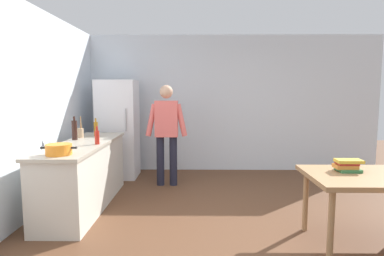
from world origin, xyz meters
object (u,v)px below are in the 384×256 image
Objects in this scene: cooking_pot at (59,149)px; bottle_oil_amber at (96,129)px; utensil_jar at (80,132)px; dining_table at (377,182)px; book_stack at (347,165)px; bottle_sauce_red at (97,137)px; person at (167,128)px; refrigerator at (118,129)px; bottle_wine_dark at (75,130)px.

bottle_oil_amber is (-0.05, 1.50, 0.06)m from cooking_pot.
bottle_oil_amber is (0.19, 0.17, 0.04)m from utensil_jar.
utensil_jar reaches higher than dining_table.
cooking_pot is at bearing 177.91° from book_stack.
bottle_sauce_red is 0.87× the size of book_stack.
person reaches higher than cooking_pot.
bottle_sauce_red reaches higher than cooking_pot.
book_stack is (2.10, -2.01, -0.16)m from person.
bottle_oil_amber is at bearing 91.83° from cooking_pot.
utensil_jar is (-3.61, 1.58, 0.31)m from dining_table.
cooking_pot is (-0.07, -2.45, 0.06)m from refrigerator.
cooking_pot is at bearing -88.17° from bottle_oil_amber.
person is (0.95, -0.55, 0.08)m from refrigerator.
bottle_oil_amber reaches higher than dining_table.
bottle_wine_dark reaches higher than dining_table.
person is at bearing 55.38° from bottle_sauce_red.
refrigerator is 5.62× the size of utensil_jar.
book_stack is at bearing -23.30° from utensil_jar.
bottle_wine_dark is (-0.31, -1.35, 0.15)m from refrigerator.
person reaches higher than bottle_sauce_red.
refrigerator is 2.45m from cooking_pot.
book_stack is at bearing -43.76° from person.
person is at bearing 32.28° from bottle_wine_dark.
utensil_jar is 0.24m from bottle_wine_dark.
refrigerator is 3.99m from book_stack.
utensil_jar reaches higher than bottle_oil_amber.
person is 1.14m from bottle_oil_amber.
cooking_pot is (-1.02, -1.90, -0.02)m from person.
dining_table is at bearing -20.56° from bottle_wine_dark.
utensil_jar is (-0.31, -1.12, 0.08)m from refrigerator.
person reaches higher than book_stack.
refrigerator is at bearing 74.37° from utensil_jar.
person is 6.14× the size of book_stack.
bottle_oil_amber is (-0.12, -0.95, 0.12)m from refrigerator.
utensil_jar is 3.67m from book_stack.
bottle_wine_dark is (-1.26, -0.79, 0.07)m from person.
utensil_jar is at bearing 156.70° from book_stack.
book_stack is (3.05, -2.57, -0.09)m from refrigerator.
bottle_oil_amber is (-3.42, 1.75, 0.34)m from dining_table.
bottle_sauce_red is (0.26, -0.79, -0.02)m from bottle_oil_amber.
utensil_jar is at bearing 125.93° from bottle_sauce_red.
bottle_oil_amber is at bearing 65.08° from bottle_wine_dark.
bottle_oil_amber is at bearing -159.78° from person.
book_stack is at bearing -40.06° from refrigerator.
cooking_pot is (-3.37, 0.25, 0.29)m from dining_table.
utensil_jar reaches higher than cooking_pot.
bottle_wine_dark is 1.42× the size of bottle_sauce_red.
cooking_pot is 0.75m from bottle_sauce_red.
book_stack is at bearing -27.02° from bottle_oil_amber.
cooking_pot is 1.43× the size of bottle_oil_amber.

